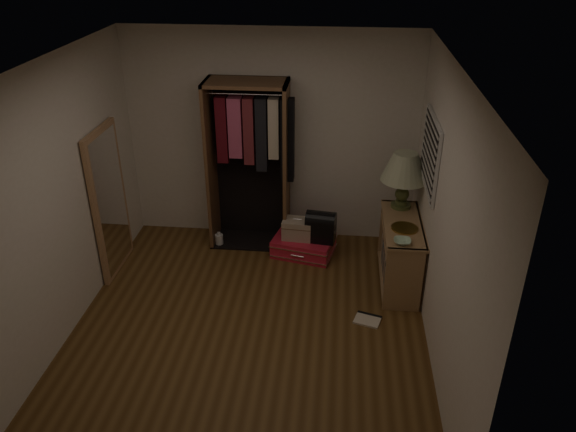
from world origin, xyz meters
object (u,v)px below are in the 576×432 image
object	(u,v)px
floor_mirror	(110,202)
train_case	(297,229)
white_jug	(219,240)
pink_suitcase	(304,245)
table_lamp	(405,168)
console_bookshelf	(400,250)
black_bag	(321,226)
open_wardrobe	(252,149)

from	to	relation	value
floor_mirror	train_case	bearing A→B (deg)	13.63
floor_mirror	train_case	distance (m)	2.18
white_jug	train_case	bearing A→B (deg)	-5.74
floor_mirror	pink_suitcase	xyz separation A→B (m)	(2.14, 0.50, -0.74)
train_case	white_jug	xyz separation A→B (m)	(-0.99, 0.10, -0.27)
table_lamp	train_case	bearing A→B (deg)	174.65
floor_mirror	table_lamp	distance (m)	3.29
console_bookshelf	pink_suitcase	distance (m)	1.22
train_case	black_bag	world-z (taller)	black_bag
table_lamp	white_jug	size ratio (longest dim) A/B	3.64
train_case	table_lamp	world-z (taller)	table_lamp
black_bag	table_lamp	xyz separation A→B (m)	(0.90, -0.08, 0.81)
open_wardrobe	train_case	size ratio (longest dim) A/B	5.48
console_bookshelf	open_wardrobe	xyz separation A→B (m)	(-1.74, 0.73, 0.84)
open_wardrobe	table_lamp	xyz separation A→B (m)	(1.74, -0.38, -0.01)
open_wardrobe	black_bag	world-z (taller)	open_wardrobe
floor_mirror	open_wardrobe	bearing A→B (deg)	27.18
console_bookshelf	floor_mirror	xyz separation A→B (m)	(-3.24, -0.04, 0.46)
console_bookshelf	open_wardrobe	size ratio (longest dim) A/B	0.55
console_bookshelf	white_jug	bearing A→B (deg)	165.61
black_bag	white_jug	bearing A→B (deg)	-178.15
open_wardrobe	floor_mirror	size ratio (longest dim) A/B	1.21
train_case	white_jug	bearing A→B (deg)	178.74
pink_suitcase	table_lamp	distance (m)	1.57
pink_suitcase	train_case	world-z (taller)	train_case
train_case	floor_mirror	bearing A→B (deg)	-161.88
pink_suitcase	table_lamp	bearing A→B (deg)	6.60
console_bookshelf	pink_suitcase	world-z (taller)	console_bookshelf
floor_mirror	black_bag	distance (m)	2.43
open_wardrobe	pink_suitcase	bearing A→B (deg)	-22.56
pink_suitcase	console_bookshelf	bearing A→B (deg)	-10.21
table_lamp	console_bookshelf	bearing A→B (deg)	-90.77
open_wardrobe	floor_mirror	world-z (taller)	open_wardrobe
console_bookshelf	train_case	distance (m)	1.26
black_bag	table_lamp	bearing A→B (deg)	2.68
open_wardrobe	floor_mirror	distance (m)	1.73
console_bookshelf	floor_mirror	world-z (taller)	floor_mirror
console_bookshelf	train_case	world-z (taller)	console_bookshelf
floor_mirror	train_case	xyz separation A→B (m)	(2.06, 0.50, -0.51)
pink_suitcase	floor_mirror	bearing A→B (deg)	-154.19
pink_suitcase	black_bag	world-z (taller)	black_bag
console_bookshelf	table_lamp	bearing A→B (deg)	89.23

